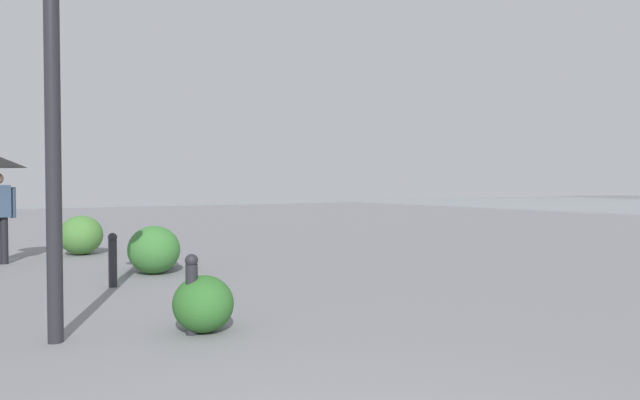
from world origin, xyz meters
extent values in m
cylinder|color=#232328|center=(4.02, 0.51, 1.82)|extent=(0.14, 0.14, 3.63)
cylinder|color=black|center=(10.13, 0.75, 0.45)|extent=(0.14, 0.14, 0.90)
cylinder|color=#384C66|center=(10.16, 0.60, 1.15)|extent=(0.10, 0.10, 0.58)
cylinder|color=#232328|center=(3.61, -0.67, 0.35)|extent=(0.12, 0.12, 0.70)
sphere|color=#232328|center=(3.61, -0.67, 0.74)|extent=(0.13, 0.13, 0.13)
cylinder|color=#232328|center=(6.65, -0.51, 0.34)|extent=(0.12, 0.12, 0.68)
sphere|color=#232328|center=(6.65, -0.51, 0.72)|extent=(0.13, 0.13, 0.13)
ellipsoid|color=#387533|center=(7.53, -1.34, 0.40)|extent=(0.94, 0.84, 0.80)
ellipsoid|color=#477F38|center=(10.84, -0.68, 0.41)|extent=(0.98, 0.88, 0.83)
ellipsoid|color=#2D6628|center=(3.64, -0.79, 0.29)|extent=(0.67, 0.60, 0.57)
ellipsoid|color=#2D6628|center=(8.11, -1.57, 0.29)|extent=(0.69, 0.62, 0.58)
camera|label=1|loc=(-1.59, 1.08, 1.49)|focal=30.45mm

